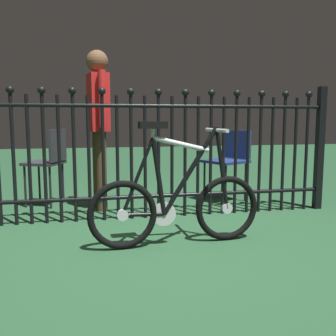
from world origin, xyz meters
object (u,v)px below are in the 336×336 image
Objects in this scene: bicycle at (176,203)px; chair_navy at (230,157)px; person_visitor at (98,116)px; chair_charcoal at (50,158)px.

bicycle reaches higher than chair_navy.
bicycle is 0.81× the size of person_visitor.
chair_navy is 0.97× the size of chair_charcoal.
chair_charcoal is at bearing 175.69° from chair_navy.
chair_charcoal is 0.51× the size of person_visitor.
bicycle is 1.63× the size of chair_navy.
chair_navy is 0.50× the size of person_visitor.
chair_navy is at bearing 5.11° from person_visitor.
bicycle is 1.51m from person_visitor.
chair_charcoal reaches higher than chair_navy.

